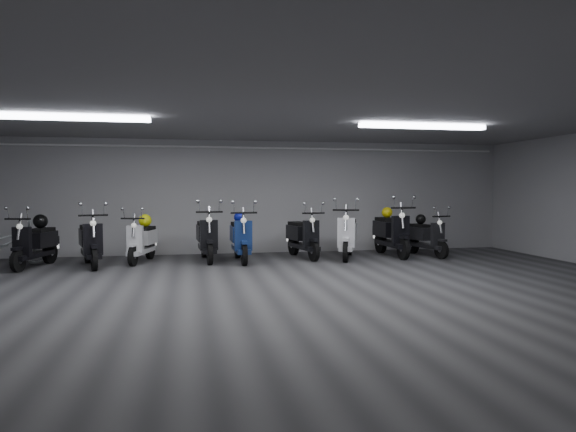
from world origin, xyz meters
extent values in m
cube|color=#343436|center=(0.00, 0.00, -0.01)|extent=(14.00, 10.00, 0.01)
cube|color=gray|center=(0.00, 0.00, 2.80)|extent=(14.00, 10.00, 0.01)
cube|color=#A0A0A2|center=(0.00, 5.00, 1.40)|extent=(14.00, 0.01, 2.80)
cube|color=#A0A0A2|center=(0.00, -5.00, 1.40)|extent=(14.00, 0.01, 2.80)
cube|color=white|center=(-3.00, 1.00, 2.74)|extent=(2.40, 0.18, 0.08)
cube|color=white|center=(3.00, 1.00, 2.74)|extent=(2.40, 0.18, 0.08)
cylinder|color=white|center=(0.00, 4.92, 2.62)|extent=(13.60, 0.05, 0.05)
imported|color=white|center=(-4.99, 3.76, 0.58)|extent=(1.90, 1.03, 1.17)
sphere|color=black|center=(4.30, 3.78, 0.87)|extent=(0.24, 0.24, 0.24)
sphere|color=#D8C10C|center=(3.51, 3.97, 1.04)|extent=(0.26, 0.26, 0.26)
sphere|color=#E2EB0D|center=(-2.16, 3.99, 0.90)|extent=(0.28, 0.28, 0.28)
sphere|color=black|center=(-4.22, 3.62, 0.93)|extent=(0.29, 0.29, 0.29)
sphere|color=#0E18A1|center=(-0.09, 3.72, 0.97)|extent=(0.24, 0.24, 0.24)
camera|label=1|loc=(-1.18, -7.76, 1.60)|focal=32.02mm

